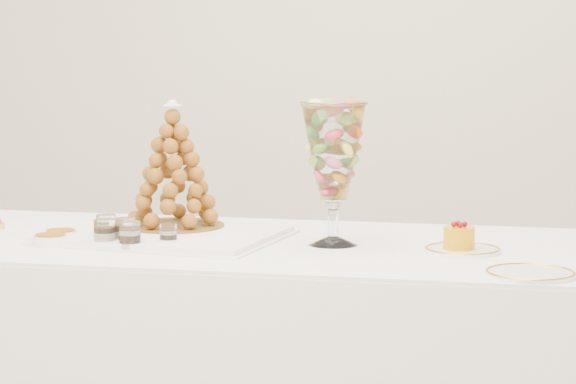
# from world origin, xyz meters

# --- Properties ---
(lace_tray) EXTENTS (0.66, 0.52, 0.02)m
(lace_tray) POSITION_xyz_m (-0.23, 0.12, 0.83)
(lace_tray) COLOR white
(lace_tray) RESTS_ON buffet_table
(macaron_vase) EXTENTS (0.18, 0.18, 0.38)m
(macaron_vase) POSITION_xyz_m (0.25, 0.12, 1.07)
(macaron_vase) COLOR white
(macaron_vase) RESTS_ON buffet_table
(cake_plate) EXTENTS (0.20, 0.20, 0.01)m
(cake_plate) POSITION_xyz_m (0.60, 0.09, 0.82)
(cake_plate) COLOR white
(cake_plate) RESTS_ON buffet_table
(spare_plate) EXTENTS (0.21, 0.21, 0.01)m
(spare_plate) POSITION_xyz_m (0.78, -0.19, 0.82)
(spare_plate) COLOR white
(spare_plate) RESTS_ON buffet_table
(verrine_a) EXTENTS (0.06, 0.06, 0.07)m
(verrine_a) POSITION_xyz_m (-0.37, 0.04, 0.85)
(verrine_a) COLOR white
(verrine_a) RESTS_ON buffet_table
(verrine_b) EXTENTS (0.06, 0.06, 0.07)m
(verrine_b) POSITION_xyz_m (-0.29, -0.02, 0.86)
(verrine_b) COLOR white
(verrine_b) RESTS_ON buffet_table
(verrine_c) EXTENTS (0.06, 0.06, 0.06)m
(verrine_c) POSITION_xyz_m (-0.17, -0.01, 0.85)
(verrine_c) COLOR white
(verrine_c) RESTS_ON buffet_table
(verrine_d) EXTENTS (0.07, 0.07, 0.08)m
(verrine_d) POSITION_xyz_m (-0.33, -0.06, 0.86)
(verrine_d) COLOR white
(verrine_d) RESTS_ON buffet_table
(verrine_e) EXTENTS (0.07, 0.07, 0.08)m
(verrine_e) POSITION_xyz_m (-0.25, -0.08, 0.86)
(verrine_e) COLOR white
(verrine_e) RESTS_ON buffet_table
(ramekin_back) EXTENTS (0.09, 0.09, 0.03)m
(ramekin_back) POSITION_xyz_m (-0.50, 0.02, 0.83)
(ramekin_back) COLOR white
(ramekin_back) RESTS_ON buffet_table
(ramekin_front) EXTENTS (0.09, 0.09, 0.03)m
(ramekin_front) POSITION_xyz_m (-0.49, -0.06, 0.83)
(ramekin_front) COLOR white
(ramekin_front) RESTS_ON buffet_table
(croquembouche) EXTENTS (0.29, 0.29, 0.36)m
(croquembouche) POSITION_xyz_m (-0.23, 0.21, 1.01)
(croquembouche) COLOR brown
(croquembouche) RESTS_ON lace_tray
(mousse_cake) EXTENTS (0.08, 0.08, 0.07)m
(mousse_cake) POSITION_xyz_m (0.59, 0.09, 0.86)
(mousse_cake) COLOR #D59509
(mousse_cake) RESTS_ON cake_plate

